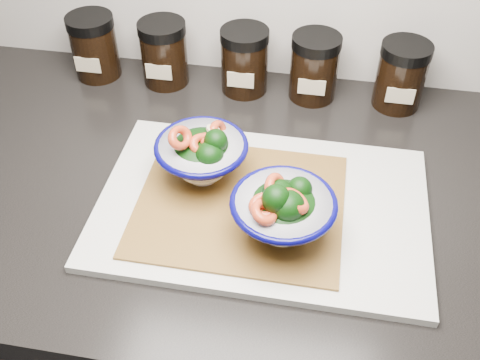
% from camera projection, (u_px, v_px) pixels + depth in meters
% --- Properties ---
extents(cabinet, '(3.43, 0.58, 0.86)m').
position_uv_depth(cabinet, '(225.00, 347.00, 1.14)').
color(cabinet, black).
rests_on(cabinet, ground).
extents(countertop, '(3.50, 0.60, 0.04)m').
position_uv_depth(countertop, '(219.00, 191.00, 0.83)').
color(countertop, black).
rests_on(countertop, cabinet).
extents(cutting_board, '(0.45, 0.30, 0.01)m').
position_uv_depth(cutting_board, '(262.00, 207.00, 0.77)').
color(cutting_board, beige).
rests_on(cutting_board, countertop).
extents(bamboo_mat, '(0.28, 0.24, 0.00)m').
position_uv_depth(bamboo_mat, '(240.00, 204.00, 0.77)').
color(bamboo_mat, olive).
rests_on(bamboo_mat, cutting_board).
extents(bowl_left, '(0.13, 0.13, 0.10)m').
position_uv_depth(bowl_left, '(203.00, 155.00, 0.78)').
color(bowl_left, white).
rests_on(bowl_left, bamboo_mat).
extents(bowl_right, '(0.13, 0.13, 0.10)m').
position_uv_depth(bowl_right, '(283.00, 211.00, 0.70)').
color(bowl_right, white).
rests_on(bowl_right, bamboo_mat).
extents(spice_jar_a, '(0.08, 0.08, 0.11)m').
position_uv_depth(spice_jar_a, '(94.00, 46.00, 0.98)').
color(spice_jar_a, black).
rests_on(spice_jar_a, countertop).
extents(spice_jar_b, '(0.08, 0.08, 0.11)m').
position_uv_depth(spice_jar_b, '(164.00, 53.00, 0.97)').
color(spice_jar_b, black).
rests_on(spice_jar_b, countertop).
extents(spice_jar_c, '(0.08, 0.08, 0.11)m').
position_uv_depth(spice_jar_c, '(244.00, 60.00, 0.95)').
color(spice_jar_c, black).
rests_on(spice_jar_c, countertop).
extents(spice_jar_d, '(0.08, 0.08, 0.11)m').
position_uv_depth(spice_jar_d, '(314.00, 67.00, 0.94)').
color(spice_jar_d, black).
rests_on(spice_jar_d, countertop).
extents(spice_jar_e, '(0.08, 0.08, 0.11)m').
position_uv_depth(spice_jar_e, '(401.00, 75.00, 0.92)').
color(spice_jar_e, black).
rests_on(spice_jar_e, countertop).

